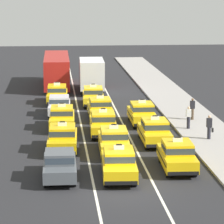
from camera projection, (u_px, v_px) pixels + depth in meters
The scene contains 22 objects.
ground_plane at pixel (126, 191), 32.95m from camera, with size 160.00×160.00×0.00m, color #232326.
lane_stripe_left_center at pixel (79, 114), 52.34m from camera, with size 0.14×80.00×0.01m, color silver.
lane_stripe_center_right at pixel (118, 114), 52.63m from camera, with size 0.14×80.00×0.01m, color silver.
sidewalk_curb at pixel (198, 125), 48.23m from camera, with size 4.00×90.00×0.15m, color #9E9993.
sedan_left_nearest at pixel (60, 164), 34.81m from camera, with size 1.81×4.32×1.58m.
taxi_left_second at pixel (63, 138), 40.72m from camera, with size 2.01×4.63×1.96m.
taxi_left_third at pixel (62, 117), 47.01m from camera, with size 1.95×4.61×1.96m.
sedan_left_fourth at pixel (59, 105), 51.93m from camera, with size 1.87×4.34×1.58m.
taxi_left_fifth at pixel (57, 94), 57.04m from camera, with size 1.93×4.60×1.96m.
bus_left_sixth at pixel (57, 69), 66.19m from camera, with size 2.59×11.21×3.22m.
taxi_center_nearest at pixel (119, 163), 34.94m from camera, with size 2.03×4.64×1.96m.
taxi_center_second at pixel (114, 140), 39.95m from camera, with size 1.94×4.61×1.96m.
taxi_center_third at pixel (103, 123), 45.02m from camera, with size 1.96×4.62×1.96m.
taxi_center_fourth at pixel (100, 108), 50.50m from camera, with size 1.85×4.57×1.96m.
taxi_center_fifth at pixel (93, 96), 56.03m from camera, with size 1.97×4.62×1.96m.
box_truck_center_sixth at pixel (91, 74), 63.12m from camera, with size 2.45×7.02×3.27m.
taxi_right_nearest at pixel (177, 155), 36.62m from camera, with size 1.97×4.62×1.96m.
taxi_right_second at pixel (155, 131), 42.55m from camera, with size 1.87×4.58×1.96m.
taxi_right_third at pixel (142, 113), 48.54m from camera, with size 1.85×4.57×1.96m.
pedestrian_near_crosswalk at pixel (192, 109), 49.51m from camera, with size 0.47×0.24×1.67m.
pedestrian_mid_block at pixel (189, 117), 46.41m from camera, with size 0.36×0.24×1.63m.
pedestrian_by_storefront at pixel (209, 127), 43.27m from camera, with size 0.47×0.24×1.64m.
Camera 1 is at (-3.61, -31.32, 10.45)m, focal length 102.62 mm.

